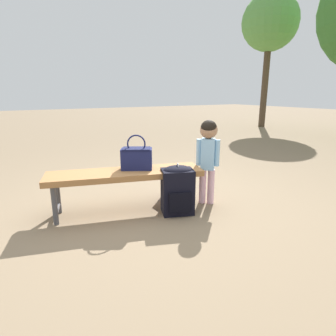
# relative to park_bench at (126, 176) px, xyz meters

# --- Properties ---
(ground_plane) EXTENTS (40.00, 40.00, 0.00)m
(ground_plane) POSITION_rel_park_bench_xyz_m (0.36, -0.15, -0.39)
(ground_plane) COLOR #7F6B51
(ground_plane) RESTS_ON ground
(park_bench) EXTENTS (1.65, 0.82, 0.45)m
(park_bench) POSITION_rel_park_bench_xyz_m (0.00, 0.00, 0.00)
(park_bench) COLOR #9E6B3D
(park_bench) RESTS_ON ground
(handbag) EXTENTS (0.37, 0.31, 0.37)m
(handbag) POSITION_rel_park_bench_xyz_m (0.14, 0.02, 0.18)
(handbag) COLOR #191E4C
(handbag) RESTS_ON park_bench
(child_standing) EXTENTS (0.21, 0.19, 0.95)m
(child_standing) POSITION_rel_park_bench_xyz_m (0.88, -0.24, 0.24)
(child_standing) COLOR #E5B2C6
(child_standing) RESTS_ON ground
(backpack_large) EXTENTS (0.39, 0.35, 0.55)m
(backpack_large) POSITION_rel_park_bench_xyz_m (0.45, -0.31, -0.12)
(backpack_large) COLOR black
(backpack_large) RESTS_ON ground
(backpack_small) EXTENTS (0.20, 0.18, 0.33)m
(backpack_small) POSITION_rel_park_bench_xyz_m (0.62, 0.11, -0.23)
(backpack_small) COLOR #4C2D66
(backpack_small) RESTS_ON ground
(tree_near) EXTENTS (1.89, 1.89, 4.47)m
(tree_near) POSITION_rel_park_bench_xyz_m (7.27, 4.65, 3.09)
(tree_near) COLOR #473828
(tree_near) RESTS_ON ground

